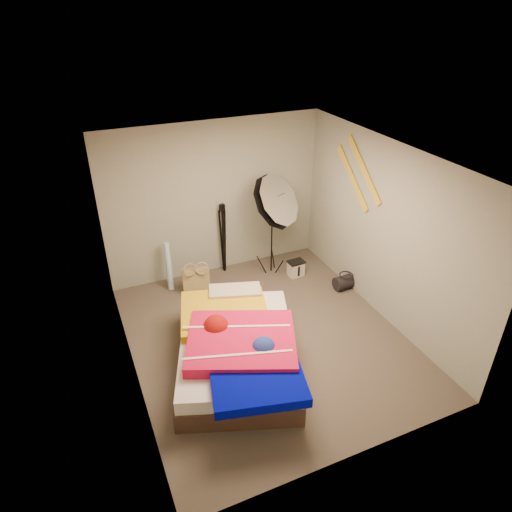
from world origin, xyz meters
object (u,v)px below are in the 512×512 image
bed (238,348)px  photo_umbrella (273,203)px  duffel_bag (345,282)px  camera_case (296,269)px  tote_bag (196,281)px  wrapping_roll (169,266)px  camera_tripod (223,234)px

bed → photo_umbrella: photo_umbrella is taller
duffel_bag → bed: (-2.20, -0.95, 0.18)m
bed → camera_case: bearing=43.9°
tote_bag → wrapping_roll: (-0.34, 0.30, 0.18)m
camera_case → duffel_bag: size_ratio=0.68×
tote_bag → camera_case: bearing=3.4°
wrapping_roll → camera_case: bearing=-13.4°
wrapping_roll → duffel_bag: bearing=-23.9°
camera_case → photo_umbrella: 1.27m
photo_umbrella → camera_tripod: (-0.65, 0.50, -0.63)m
tote_bag → camera_tripod: (0.62, 0.44, 0.49)m
camera_case → camera_tripod: camera_tripod is taller
bed → tote_bag: bearing=89.7°
photo_umbrella → camera_case: bearing=-17.2°
camera_tripod → wrapping_roll: bearing=-171.4°
tote_bag → photo_umbrella: photo_umbrella is taller
tote_bag → duffel_bag: (2.20, -0.82, -0.09)m
wrapping_roll → bed: wrapping_roll is taller
duffel_bag → photo_umbrella: (-0.93, 0.77, 1.22)m
tote_bag → camera_tripod: bearing=44.8°
bed → camera_tripod: (0.63, 2.22, 0.40)m
wrapping_roll → photo_umbrella: 1.90m
photo_umbrella → camera_tripod: 1.03m
camera_case → photo_umbrella: size_ratio=0.13×
duffel_bag → camera_tripod: 2.10m
duffel_bag → bed: size_ratio=0.15×
photo_umbrella → camera_tripod: photo_umbrella is taller
tote_bag → camera_case: 1.66m
wrapping_roll → camera_case: 2.06m
camera_tripod → tote_bag: bearing=-144.7°
wrapping_roll → duffel_bag: size_ratio=2.12×
duffel_bag → tote_bag: bearing=157.6°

